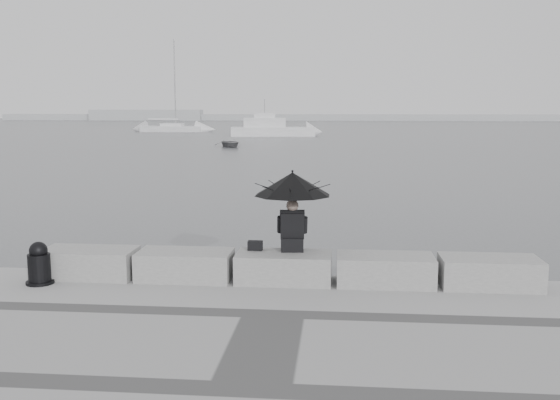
# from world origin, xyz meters

# --- Properties ---
(ground) EXTENTS (360.00, 360.00, 0.00)m
(ground) POSITION_xyz_m (0.00, 0.00, 0.00)
(ground) COLOR #484B4E
(ground) RESTS_ON ground
(stone_block_far_left) EXTENTS (1.60, 0.80, 0.50)m
(stone_block_far_left) POSITION_xyz_m (-3.40, -0.45, 0.75)
(stone_block_far_left) COLOR gray
(stone_block_far_left) RESTS_ON promenade
(stone_block_left) EXTENTS (1.60, 0.80, 0.50)m
(stone_block_left) POSITION_xyz_m (-1.70, -0.45, 0.75)
(stone_block_left) COLOR gray
(stone_block_left) RESTS_ON promenade
(stone_block_centre) EXTENTS (1.60, 0.80, 0.50)m
(stone_block_centre) POSITION_xyz_m (0.00, -0.45, 0.75)
(stone_block_centre) COLOR gray
(stone_block_centre) RESTS_ON promenade
(stone_block_right) EXTENTS (1.60, 0.80, 0.50)m
(stone_block_right) POSITION_xyz_m (1.70, -0.45, 0.75)
(stone_block_right) COLOR gray
(stone_block_right) RESTS_ON promenade
(stone_block_far_right) EXTENTS (1.60, 0.80, 0.50)m
(stone_block_far_right) POSITION_xyz_m (3.40, -0.45, 0.75)
(stone_block_far_right) COLOR gray
(stone_block_far_right) RESTS_ON promenade
(seated_person) EXTENTS (1.32, 1.32, 1.39)m
(seated_person) POSITION_xyz_m (0.13, -0.23, 2.03)
(seated_person) COLOR black
(seated_person) RESTS_ON stone_block_centre
(bag) EXTENTS (0.25, 0.14, 0.16)m
(bag) POSITION_xyz_m (-0.51, -0.27, 1.08)
(bag) COLOR black
(bag) RESTS_ON stone_block_centre
(mooring_bollard) EXTENTS (0.46, 0.46, 0.73)m
(mooring_bollard) POSITION_xyz_m (-4.06, -0.96, 0.81)
(mooring_bollard) COLOR black
(mooring_bollard) RESTS_ON promenade
(distant_landmass) EXTENTS (180.00, 8.00, 2.80)m
(distant_landmass) POSITION_xyz_m (-8.14, 154.51, 0.90)
(distant_landmass) COLOR #A1A3A6
(distant_landmass) RESTS_ON ground
(sailboat_left) EXTENTS (8.97, 2.98, 12.90)m
(sailboat_left) POSITION_xyz_m (-22.62, 76.51, 0.51)
(sailboat_left) COLOR white
(sailboat_left) RESTS_ON ground
(motor_cruiser) EXTENTS (10.18, 3.92, 4.50)m
(motor_cruiser) POSITION_xyz_m (-6.92, 63.99, 0.89)
(motor_cruiser) COLOR white
(motor_cruiser) RESTS_ON ground
(dinghy) EXTENTS (3.77, 2.59, 0.59)m
(dinghy) POSITION_xyz_m (-8.60, 43.54, 0.29)
(dinghy) COLOR slate
(dinghy) RESTS_ON ground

